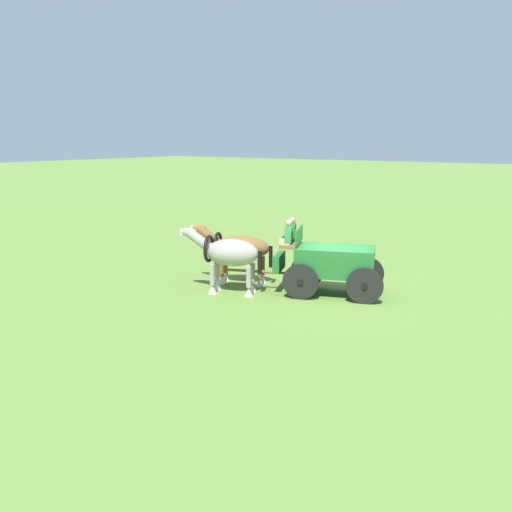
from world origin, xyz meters
TOP-DOWN VIEW (x-y plane):
  - ground_plane at (0.00, 0.00)m, footprint 220.00×220.00m
  - show_wagon at (0.16, 0.06)m, footprint 5.60×2.85m
  - draft_horse_near at (3.21, 1.90)m, footprint 2.88×1.57m
  - draft_horse_off at (3.69, 0.69)m, footprint 3.04×1.59m

SIDE VIEW (x-z plane):
  - ground_plane at x=0.00m, z-range 0.00..0.00m
  - show_wagon at x=0.16m, z-range -0.15..2.51m
  - draft_horse_off at x=3.69m, z-range 0.23..2.44m
  - draft_horse_near at x=3.21m, z-range 0.26..2.55m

